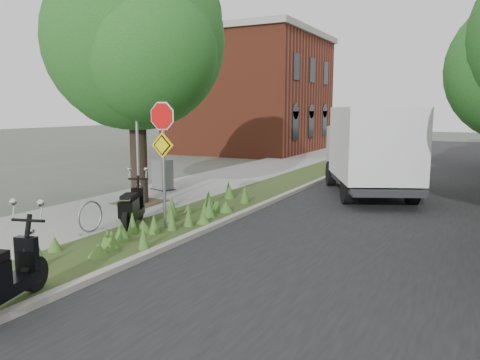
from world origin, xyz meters
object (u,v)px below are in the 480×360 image
object	(u,v)px
sign_assembly	(163,139)
box_truck	(370,147)
scooter_near	(131,210)
utility_cabinet	(162,175)

from	to	relation	value
sign_assembly	box_truck	xyz separation A→B (m)	(3.38, 7.40, -0.60)
box_truck	scooter_near	bearing A→B (deg)	-118.37
sign_assembly	utility_cabinet	world-z (taller)	sign_assembly
sign_assembly	box_truck	bearing A→B (deg)	65.42
sign_assembly	scooter_near	world-z (taller)	sign_assembly
box_truck	utility_cabinet	bearing A→B (deg)	-156.63
utility_cabinet	sign_assembly	bearing A→B (deg)	-52.70
scooter_near	utility_cabinet	xyz separation A→B (m)	(-2.62, 4.79, 0.12)
scooter_near	sign_assembly	bearing A→B (deg)	22.21
scooter_near	box_truck	world-z (taller)	box_truck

